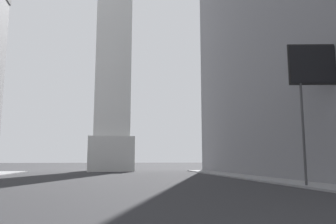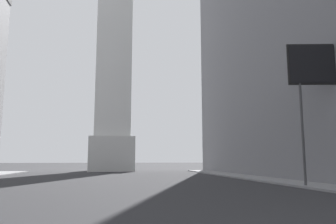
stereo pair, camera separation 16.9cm
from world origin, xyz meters
TOP-DOWN VIEW (x-y plane):
  - obelisk at (0.00, 55.84)m, footprint 7.31×7.31m
  - billboard_sign at (14.73, 20.62)m, footprint 4.80×1.13m

SIDE VIEW (x-z plane):
  - billboard_sign at x=14.73m, z-range 3.15..13.40m
  - obelisk at x=0.00m, z-range -1.37..61.87m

